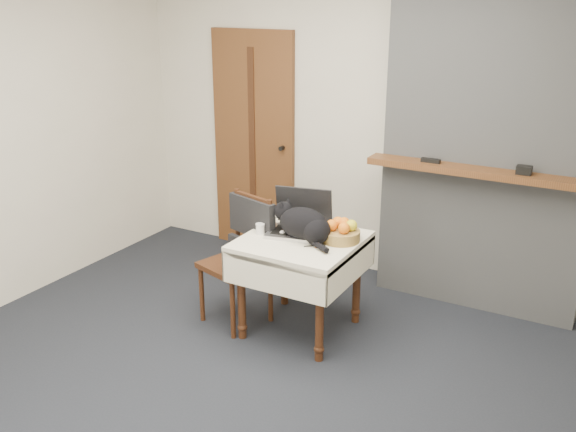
{
  "coord_description": "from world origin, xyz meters",
  "views": [
    {
      "loc": [
        1.85,
        -2.85,
        2.31
      ],
      "look_at": [
        -0.14,
        0.72,
        0.87
      ],
      "focal_mm": 40.0,
      "sensor_mm": 36.0,
      "label": 1
    }
  ],
  "objects_px": {
    "side_table": "(301,254)",
    "cat": "(305,225)",
    "cream_jar": "(260,229)",
    "fruit_basket": "(341,232)",
    "pill_bottle": "(317,242)",
    "door": "(254,143)",
    "laptop": "(300,222)",
    "chair": "(245,242)"
  },
  "relations": [
    {
      "from": "fruit_basket",
      "to": "side_table",
      "type": "bearing_deg",
      "value": -157.08
    },
    {
      "from": "side_table",
      "to": "laptop",
      "type": "distance_m",
      "value": 0.23
    },
    {
      "from": "door",
      "to": "cat",
      "type": "distance_m",
      "value": 1.7
    },
    {
      "from": "door",
      "to": "cat",
      "type": "xyz_separation_m",
      "value": [
        1.17,
        -1.22,
        -0.19
      ]
    },
    {
      "from": "door",
      "to": "cat",
      "type": "relative_size",
      "value": 3.88
    },
    {
      "from": "door",
      "to": "side_table",
      "type": "relative_size",
      "value": 2.56
    },
    {
      "from": "fruit_basket",
      "to": "door",
      "type": "bearing_deg",
      "value": 141.46
    },
    {
      "from": "cream_jar",
      "to": "door",
      "type": "bearing_deg",
      "value": 123.66
    },
    {
      "from": "laptop",
      "to": "fruit_basket",
      "type": "height_order",
      "value": "laptop"
    },
    {
      "from": "cream_jar",
      "to": "fruit_basket",
      "type": "height_order",
      "value": "fruit_basket"
    },
    {
      "from": "door",
      "to": "laptop",
      "type": "bearing_deg",
      "value": -45.69
    },
    {
      "from": "fruit_basket",
      "to": "cat",
      "type": "bearing_deg",
      "value": -152.74
    },
    {
      "from": "side_table",
      "to": "pill_bottle",
      "type": "height_order",
      "value": "pill_bottle"
    },
    {
      "from": "side_table",
      "to": "pill_bottle",
      "type": "distance_m",
      "value": 0.24
    },
    {
      "from": "side_table",
      "to": "cat",
      "type": "distance_m",
      "value": 0.23
    },
    {
      "from": "cat",
      "to": "cream_jar",
      "type": "height_order",
      "value": "cat"
    },
    {
      "from": "side_table",
      "to": "cat",
      "type": "xyz_separation_m",
      "value": [
        0.03,
        -0.01,
        0.22
      ]
    },
    {
      "from": "chair",
      "to": "cream_jar",
      "type": "bearing_deg",
      "value": 6.69
    },
    {
      "from": "door",
      "to": "side_table",
      "type": "bearing_deg",
      "value": -46.83
    },
    {
      "from": "cream_jar",
      "to": "pill_bottle",
      "type": "xyz_separation_m",
      "value": [
        0.46,
        -0.03,
        0.0
      ]
    },
    {
      "from": "chair",
      "to": "pill_bottle",
      "type": "bearing_deg",
      "value": 11.21
    },
    {
      "from": "fruit_basket",
      "to": "chair",
      "type": "distance_m",
      "value": 0.73
    },
    {
      "from": "side_table",
      "to": "chair",
      "type": "distance_m",
      "value": 0.45
    },
    {
      "from": "door",
      "to": "fruit_basket",
      "type": "bearing_deg",
      "value": -38.54
    },
    {
      "from": "side_table",
      "to": "laptop",
      "type": "relative_size",
      "value": 1.65
    },
    {
      "from": "chair",
      "to": "door",
      "type": "bearing_deg",
      "value": 135.94
    },
    {
      "from": "side_table",
      "to": "fruit_basket",
      "type": "distance_m",
      "value": 0.32
    },
    {
      "from": "pill_bottle",
      "to": "cat",
      "type": "bearing_deg",
      "value": 151.01
    },
    {
      "from": "side_table",
      "to": "cream_jar",
      "type": "height_order",
      "value": "cream_jar"
    },
    {
      "from": "side_table",
      "to": "pill_bottle",
      "type": "xyz_separation_m",
      "value": [
        0.17,
        -0.08,
        0.15
      ]
    },
    {
      "from": "door",
      "to": "cream_jar",
      "type": "bearing_deg",
      "value": -56.34
    },
    {
      "from": "laptop",
      "to": "pill_bottle",
      "type": "xyz_separation_m",
      "value": [
        0.24,
        -0.2,
        -0.04
      ]
    },
    {
      "from": "pill_bottle",
      "to": "fruit_basket",
      "type": "bearing_deg",
      "value": 65.56
    },
    {
      "from": "laptop",
      "to": "cream_jar",
      "type": "xyz_separation_m",
      "value": [
        -0.23,
        -0.17,
        -0.04
      ]
    },
    {
      "from": "laptop",
      "to": "cream_jar",
      "type": "distance_m",
      "value": 0.28
    },
    {
      "from": "cat",
      "to": "fruit_basket",
      "type": "height_order",
      "value": "cat"
    },
    {
      "from": "fruit_basket",
      "to": "chair",
      "type": "height_order",
      "value": "chair"
    },
    {
      "from": "door",
      "to": "fruit_basket",
      "type": "xyz_separation_m",
      "value": [
        1.38,
        -1.1,
        -0.24
      ]
    },
    {
      "from": "door",
      "to": "side_table",
      "type": "height_order",
      "value": "door"
    },
    {
      "from": "cream_jar",
      "to": "pill_bottle",
      "type": "height_order",
      "value": "same"
    },
    {
      "from": "laptop",
      "to": "fruit_basket",
      "type": "distance_m",
      "value": 0.32
    },
    {
      "from": "door",
      "to": "chair",
      "type": "height_order",
      "value": "door"
    }
  ]
}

